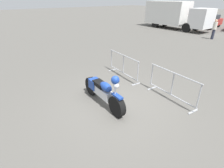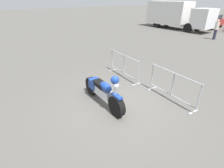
% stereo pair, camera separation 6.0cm
% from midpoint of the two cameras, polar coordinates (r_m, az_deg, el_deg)
% --- Properties ---
extents(ground_plane, '(120.00, 120.00, 0.00)m').
position_cam_midpoint_polar(ground_plane, '(6.21, 1.84, -6.64)').
color(ground_plane, '#54514C').
extents(motorcycle, '(2.37, 0.42, 1.34)m').
position_cam_midpoint_polar(motorcycle, '(6.00, -2.73, -2.25)').
color(motorcycle, black).
rests_on(motorcycle, ground).
extents(crowd_barrier_near, '(2.16, 0.66, 1.07)m').
position_cam_midpoint_polar(crowd_barrier_near, '(8.12, 4.11, 5.96)').
color(crowd_barrier_near, '#9EA0A5').
rests_on(crowd_barrier_near, ground).
extents(crowd_barrier_far, '(2.16, 0.66, 1.07)m').
position_cam_midpoint_polar(crowd_barrier_far, '(6.58, 19.35, -0.66)').
color(crowd_barrier_far, '#9EA0A5').
rests_on(crowd_barrier_far, ground).
extents(box_truck, '(7.76, 2.44, 2.98)m').
position_cam_midpoint_polar(box_truck, '(23.00, 20.08, 20.68)').
color(box_truck, silver).
rests_on(box_truck, ground).
extents(parked_car_white, '(2.32, 4.65, 1.52)m').
position_cam_midpoint_polar(parked_car_white, '(27.37, 24.21, 18.88)').
color(parked_car_white, white).
rests_on(parked_car_white, ground).
extents(parked_car_red, '(2.30, 4.60, 1.50)m').
position_cam_midpoint_polar(parked_car_red, '(25.55, 29.77, 17.36)').
color(parked_car_red, '#B21E19').
rests_on(parked_car_red, ground).
extents(pedestrian, '(0.38, 0.38, 1.69)m').
position_cam_midpoint_polar(pedestrian, '(18.37, 30.97, 15.21)').
color(pedestrian, '#262838').
rests_on(pedestrian, ground).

